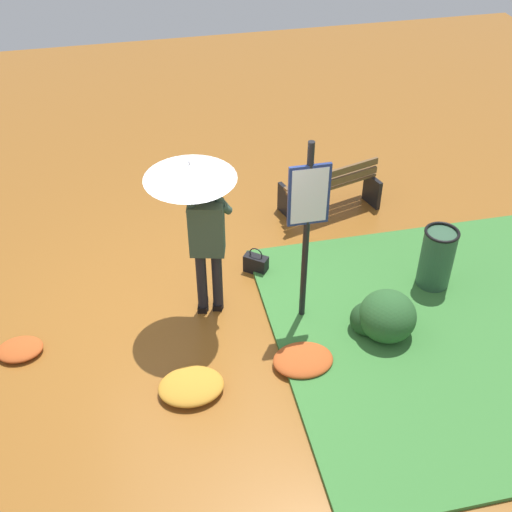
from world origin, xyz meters
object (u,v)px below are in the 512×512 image
at_px(handbag, 256,264).
at_px(trash_bin, 437,259).
at_px(person_with_umbrella, 198,201).
at_px(info_sign_post, 308,215).
at_px(park_bench, 331,186).

distance_m(handbag, trash_bin, 2.21).
xyz_separation_m(handbag, trash_bin, (-2.06, 0.73, 0.29)).
xyz_separation_m(person_with_umbrella, trash_bin, (-2.81, 0.15, -1.13)).
height_order(person_with_umbrella, handbag, person_with_umbrella).
bearing_deg(handbag, trash_bin, 160.57).
height_order(info_sign_post, handbag, info_sign_post).
bearing_deg(handbag, park_bench, -139.76).
xyz_separation_m(person_with_umbrella, park_bench, (-2.07, -1.69, -1.15)).
height_order(person_with_umbrella, trash_bin, person_with_umbrella).
bearing_deg(person_with_umbrella, trash_bin, 176.91).
relative_size(person_with_umbrella, info_sign_post, 0.89).
height_order(park_bench, trash_bin, trash_bin).
xyz_separation_m(park_bench, trash_bin, (-0.74, 1.85, 0.02)).
distance_m(info_sign_post, trash_bin, 2.01).
height_order(info_sign_post, park_bench, info_sign_post).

